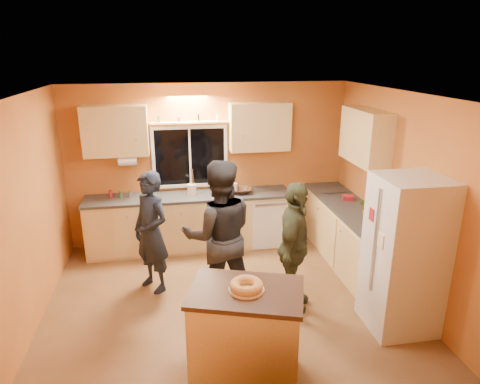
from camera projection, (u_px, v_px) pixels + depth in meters
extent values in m
plane|color=brown|center=(227.00, 302.00, 5.48)|extent=(4.50, 4.50, 0.00)
cube|color=#CC7C34|center=(209.00, 165.00, 6.94)|extent=(4.50, 0.04, 2.60)
cube|color=#CC7C34|center=(263.00, 298.00, 3.20)|extent=(4.50, 0.04, 2.60)
cube|color=#CC7C34|center=(24.00, 219.00, 4.70)|extent=(0.04, 4.00, 2.60)
cube|color=#CC7C34|center=(401.00, 196.00, 5.43)|extent=(0.04, 4.00, 2.60)
cube|color=white|center=(225.00, 95.00, 4.66)|extent=(4.50, 4.00, 0.02)
cube|color=black|center=(190.00, 157.00, 6.83)|extent=(1.10, 0.02, 0.90)
cube|color=white|center=(190.00, 157.00, 6.82)|extent=(1.20, 0.04, 1.00)
cube|color=tan|center=(115.00, 131.00, 6.36)|extent=(0.95, 0.33, 0.75)
cube|color=tan|center=(260.00, 127.00, 6.72)|extent=(0.95, 0.33, 0.75)
cube|color=tan|center=(365.00, 136.00, 5.96)|extent=(0.33, 1.00, 0.75)
cylinder|color=silver|center=(128.00, 161.00, 6.42)|extent=(0.27, 0.12, 0.12)
cube|color=tan|center=(190.00, 223.00, 6.88)|extent=(3.20, 0.60, 0.86)
cube|color=#282B2D|center=(189.00, 196.00, 6.73)|extent=(3.24, 0.62, 0.04)
cube|color=tan|center=(326.00, 214.00, 7.25)|extent=(0.60, 0.60, 0.86)
cube|color=#282B2D|center=(328.00, 189.00, 7.11)|extent=(0.62, 0.62, 0.04)
cube|color=tan|center=(356.00, 244.00, 6.13)|extent=(0.60, 1.80, 0.86)
cube|color=#282B2D|center=(359.00, 215.00, 5.99)|extent=(0.62, 1.84, 0.04)
cube|color=silver|center=(405.00, 255.00, 4.75)|extent=(0.72, 0.70, 1.80)
cube|color=tan|center=(246.00, 338.00, 4.04)|extent=(1.14, 0.93, 0.96)
cube|color=black|center=(246.00, 292.00, 3.89)|extent=(1.20, 0.99, 0.04)
torus|color=tan|center=(246.00, 286.00, 3.87)|extent=(0.31, 0.31, 0.09)
imported|color=black|center=(151.00, 232.00, 5.56)|extent=(0.67, 0.71, 1.63)
imported|color=black|center=(219.00, 235.00, 5.17)|extent=(0.91, 0.71, 1.87)
imported|color=#2E3522|center=(294.00, 247.00, 5.14)|extent=(0.78, 1.03, 1.63)
imported|color=black|center=(241.00, 190.00, 6.82)|extent=(0.36, 0.36, 0.08)
cylinder|color=beige|center=(192.00, 189.00, 6.73)|extent=(0.14, 0.14, 0.17)
imported|color=gray|center=(369.00, 206.00, 5.81)|extent=(0.30, 0.27, 0.29)
cube|color=maroon|center=(348.00, 198.00, 6.50)|extent=(0.19, 0.16, 0.07)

